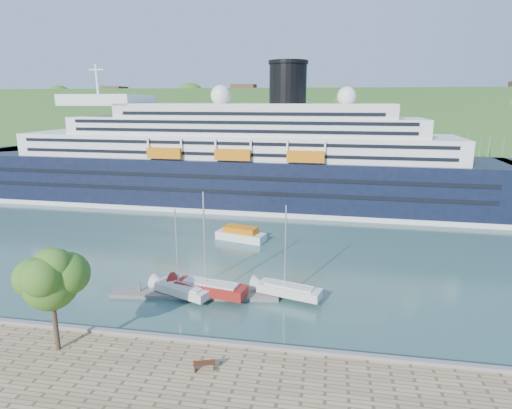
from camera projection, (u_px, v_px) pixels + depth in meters
name	position (u px, v px, depth m)	size (l,w,h in m)	color
ground	(158.00, 347.00, 35.38)	(400.00, 400.00, 0.00)	#305654
far_hillside	(298.00, 120.00, 171.29)	(400.00, 50.00, 24.00)	#284E1F
quay_coping	(156.00, 336.00, 34.92)	(220.00, 0.50, 0.30)	slate
cruise_ship	(222.00, 135.00, 81.58)	(119.58, 17.41, 26.85)	black
park_bench	(204.00, 363.00, 30.67)	(1.62, 0.67, 1.04)	#401F12
promenade_tree	(52.00, 296.00, 32.25)	(5.44, 5.44, 9.01)	#2B631A
floating_pontoon	(195.00, 294.00, 44.60)	(17.49, 2.14, 0.39)	gray
sailboat_white_near	(181.00, 257.00, 43.06)	(7.01, 1.95, 9.05)	silver
sailboat_red	(210.00, 249.00, 42.85)	(8.26, 2.29, 10.66)	maroon
sailboat_white_far	(290.00, 256.00, 42.82)	(7.28, 2.02, 9.41)	silver
tender_launch	(241.00, 233.00, 62.25)	(7.31, 2.50, 2.02)	#D16C0C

